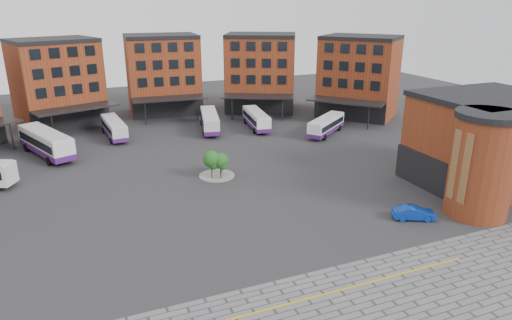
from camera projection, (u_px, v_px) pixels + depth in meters
name	position (u px, v px, depth m)	size (l,w,h in m)	color
ground	(235.00, 220.00, 45.14)	(160.00, 160.00, 0.00)	#28282B
yellow_line	(324.00, 294.00, 33.64)	(26.00, 0.15, 0.02)	gold
main_building	(127.00, 86.00, 74.41)	(94.14, 42.48, 14.60)	brown
east_building	(484.00, 144.00, 51.02)	(17.40, 15.40, 10.60)	brown
tree_island	(217.00, 162.00, 55.41)	(4.40, 4.40, 3.55)	gray
bus_b	(46.00, 142.00, 63.11)	(7.54, 12.80, 3.57)	white
bus_c	(114.00, 128.00, 71.75)	(3.21, 10.39, 2.88)	silver
bus_d	(210.00, 121.00, 75.60)	(4.89, 11.21, 3.08)	silver
bus_e	(256.00, 119.00, 76.98)	(3.77, 10.57, 2.91)	white
bus_f	(326.00, 125.00, 73.42)	(9.45, 7.97, 2.84)	white
blue_car	(414.00, 213.00, 45.03)	(1.45, 4.16, 1.37)	#0C32A6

